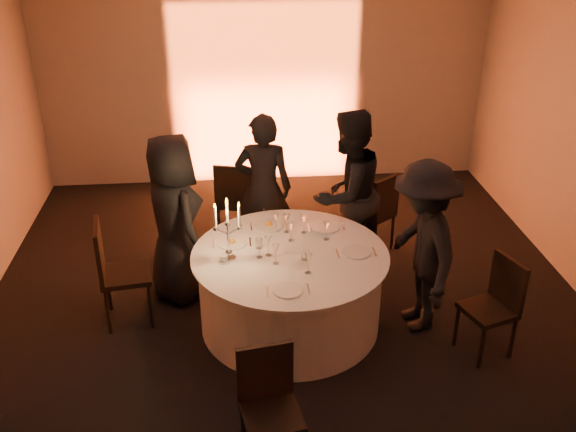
{
  "coord_description": "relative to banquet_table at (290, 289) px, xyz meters",
  "views": [
    {
      "loc": [
        -0.49,
        -5.0,
        3.7
      ],
      "look_at": [
        0.0,
        0.2,
        1.05
      ],
      "focal_mm": 40.0,
      "sensor_mm": 36.0,
      "label": 1
    }
  ],
  "objects": [
    {
      "name": "floor",
      "position": [
        0.0,
        0.0,
        -0.38
      ],
      "size": [
        7.0,
        7.0,
        0.0
      ],
      "primitive_type": "plane",
      "color": "black",
      "rests_on": "ground"
    },
    {
      "name": "wall_back",
      "position": [
        0.0,
        3.5,
        1.12
      ],
      "size": [
        7.0,
        0.0,
        7.0
      ],
      "primitive_type": "plane",
      "rotation": [
        1.57,
        0.0,
        0.0
      ],
      "color": "#B6AFA9",
      "rests_on": "floor"
    },
    {
      "name": "uplighter_fixture",
      "position": [
        0.0,
        3.2,
        -0.33
      ],
      "size": [
        0.25,
        0.12,
        0.1
      ],
      "primitive_type": "cube",
      "color": "black",
      "rests_on": "floor"
    },
    {
      "name": "banquet_table",
      "position": [
        0.0,
        0.0,
        0.0
      ],
      "size": [
        1.8,
        1.8,
        0.77
      ],
      "color": "black",
      "rests_on": "floor"
    },
    {
      "name": "chair_left",
      "position": [
        -1.61,
        0.21,
        0.2
      ],
      "size": [
        0.52,
        0.52,
        1.04
      ],
      "rotation": [
        0.0,
        0.0,
        1.72
      ],
      "color": "black",
      "rests_on": "floor"
    },
    {
      "name": "chair_back_left",
      "position": [
        -0.46,
        1.69,
        0.17
      ],
      "size": [
        0.52,
        0.52,
        0.99
      ],
      "rotation": [
        0.0,
        0.0,
        2.9
      ],
      "color": "black",
      "rests_on": "floor"
    },
    {
      "name": "chair_back_right",
      "position": [
        1.11,
        1.29,
        0.15
      ],
      "size": [
        0.58,
        0.58,
        0.95
      ],
      "rotation": [
        0.0,
        0.0,
        -2.48
      ],
      "color": "black",
      "rests_on": "floor"
    },
    {
      "name": "chair_right",
      "position": [
        1.75,
        -0.55,
        0.13
      ],
      "size": [
        0.51,
        0.51,
        0.91
      ],
      "rotation": [
        0.0,
        0.0,
        -1.24
      ],
      "color": "black",
      "rests_on": "floor"
    },
    {
      "name": "chair_front",
      "position": [
        -0.3,
        -1.59,
        0.13
      ],
      "size": [
        0.47,
        0.47,
        0.92
      ],
      "rotation": [
        0.0,
        0.0,
        0.17
      ],
      "color": "black",
      "rests_on": "floor"
    },
    {
      "name": "guest_left",
      "position": [
        -1.07,
        0.61,
        0.47
      ],
      "size": [
        0.89,
        1.0,
        1.72
      ],
      "primitive_type": "imported",
      "rotation": [
        0.0,
        0.0,
        2.09
      ],
      "color": "black",
      "rests_on": "floor"
    },
    {
      "name": "guest_back_left",
      "position": [
        -0.16,
        1.28,
        0.46
      ],
      "size": [
        0.66,
        0.48,
        1.68
      ],
      "primitive_type": "imported",
      "rotation": [
        0.0,
        0.0,
        3.01
      ],
      "color": "black",
      "rests_on": "floor"
    },
    {
      "name": "guest_back_right",
      "position": [
        0.68,
        0.93,
        0.52
      ],
      "size": [
        1.11,
        1.07,
        1.8
      ],
      "primitive_type": "imported",
      "rotation": [
        0.0,
        0.0,
        -2.51
      ],
      "color": "black",
      "rests_on": "floor"
    },
    {
      "name": "guest_right",
      "position": [
        1.19,
        -0.1,
        0.44
      ],
      "size": [
        0.7,
        1.12,
        1.66
      ],
      "primitive_type": "imported",
      "rotation": [
        0.0,
        0.0,
        -1.49
      ],
      "color": "black",
      "rests_on": "floor"
    },
    {
      "name": "plate_left",
      "position": [
        -0.52,
        0.24,
        0.4
      ],
      "size": [
        0.36,
        0.28,
        0.08
      ],
      "color": "white",
      "rests_on": "banquet_table"
    },
    {
      "name": "plate_back_left",
      "position": [
        -0.16,
        0.55,
        0.4
      ],
      "size": [
        0.36,
        0.29,
        0.08
      ],
      "color": "white",
      "rests_on": "banquet_table"
    },
    {
      "name": "plate_back_right",
      "position": [
        0.39,
        0.47,
        0.39
      ],
      "size": [
        0.35,
        0.28,
        0.01
      ],
      "color": "white",
      "rests_on": "banquet_table"
    },
    {
      "name": "plate_right",
      "position": [
        0.6,
        -0.05,
        0.39
      ],
      "size": [
        0.36,
        0.26,
        0.01
      ],
      "color": "white",
      "rests_on": "banquet_table"
    },
    {
      "name": "plate_front",
      "position": [
        -0.08,
        -0.6,
        0.39
      ],
      "size": [
        0.35,
        0.26,
        0.01
      ],
      "color": "white",
      "rests_on": "banquet_table"
    },
    {
      "name": "coffee_cup",
      "position": [
        -0.6,
        -0.09,
        0.42
      ],
      "size": [
        0.11,
        0.11,
        0.07
      ],
      "color": "white",
      "rests_on": "banquet_table"
    },
    {
      "name": "candelabra",
      "position": [
        -0.55,
        -0.05,
        0.6
      ],
      "size": [
        0.25,
        0.12,
        0.61
      ],
      "color": "silver",
      "rests_on": "banquet_table"
    },
    {
      "name": "wine_glass_a",
      "position": [
        0.01,
        0.41,
        0.52
      ],
      "size": [
        0.07,
        0.07,
        0.19
      ],
      "color": "white",
      "rests_on": "banquet_table"
    },
    {
      "name": "wine_glass_b",
      "position": [
        -0.14,
        -0.16,
        0.52
      ],
      "size": [
        0.07,
        0.07,
        0.19
      ],
      "color": "white",
      "rests_on": "banquet_table"
    },
    {
      "name": "wine_glass_c",
      "position": [
        0.17,
        0.39,
        0.52
      ],
      "size": [
        0.07,
        0.07,
        0.19
      ],
      "color": "white",
      "rests_on": "banquet_table"
    },
    {
      "name": "wine_glass_d",
      "position": [
        -0.28,
        -0.04,
        0.52
      ],
      "size": [
        0.07,
        0.07,
        0.19
      ],
      "color": "white",
      "rests_on": "banquet_table"
    },
    {
      "name": "wine_glass_e",
      "position": [
        0.12,
        -0.34,
        0.52
      ],
      "size": [
        0.07,
        0.07,
        0.19
      ],
      "color": "white",
      "rests_on": "banquet_table"
    },
    {
      "name": "wine_glass_f",
      "position": [
        0.37,
        0.23,
        0.52
      ],
      "size": [
        0.07,
        0.07,
        0.19
      ],
      "color": "white",
      "rests_on": "banquet_table"
    },
    {
      "name": "wine_glass_g",
      "position": [
        -0.09,
        0.44,
        0.52
      ],
      "size": [
        0.07,
        0.07,
        0.19
      ],
      "color": "white",
      "rests_on": "banquet_table"
    },
    {
      "name": "wine_glass_h",
      "position": [
        0.03,
        0.24,
        0.52
      ],
      "size": [
        0.07,
        0.07,
        0.19
      ],
      "color": "white",
      "rests_on": "banquet_table"
    },
    {
      "name": "wine_glass_i",
      "position": [
        -0.2,
        -0.01,
        0.52
      ],
      "size": [
        0.07,
        0.07,
        0.19
      ],
      "color": "white",
      "rests_on": "banquet_table"
    },
    {
      "name": "tumbler_a",
      "position": [
        -0.28,
        0.13,
        0.43
      ],
      "size": [
        0.07,
        0.07,
        0.09
      ],
      "primitive_type": "cylinder",
      "color": "white",
      "rests_on": "banquet_table"
    },
    {
      "name": "tumbler_b",
      "position": [
        0.12,
        -0.12,
        0.43
      ],
      "size": [
        0.07,
        0.07,
        0.09
      ],
      "primitive_type": "cylinder",
      "color": "white",
      "rests_on": "banquet_table"
    }
  ]
}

